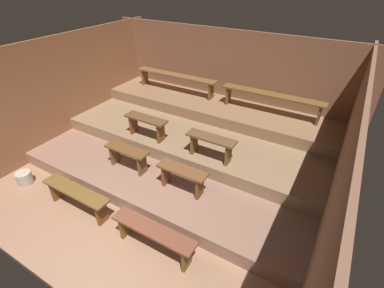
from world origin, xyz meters
TOP-DOWN VIEW (x-y plane):
  - ground at (0.00, 2.61)m, footprint 6.79×6.01m
  - wall_back at (0.00, 5.24)m, footprint 6.79×0.06m
  - wall_left at (-3.02, 2.61)m, footprint 0.06×6.01m
  - wall_right at (3.02, 2.61)m, footprint 0.06×6.01m
  - platform_lower at (0.00, 3.21)m, footprint 5.99×4.00m
  - platform_middle at (0.00, 3.86)m, footprint 5.99×2.71m
  - platform_upper at (0.00, 4.60)m, footprint 5.99×1.23m
  - bench_floor_left at (-0.85, 0.82)m, footprint 1.42×0.29m
  - bench_floor_right at (0.85, 0.82)m, footprint 1.42×0.29m
  - bench_lower_left at (-0.65, 1.98)m, footprint 0.95×0.29m
  - bench_lower_right at (0.65, 1.98)m, footprint 0.95×0.29m
  - bench_middle_left at (-0.79, 2.81)m, footprint 0.99×0.29m
  - bench_middle_right at (0.79, 2.81)m, footprint 0.99×0.29m
  - bench_upper_left at (-1.32, 4.81)m, footprint 2.40×0.29m
  - bench_upper_right at (1.32, 4.81)m, footprint 2.40×0.29m
  - pail_floor at (-2.39, 0.77)m, footprint 0.30×0.30m

SIDE VIEW (x-z plane):
  - ground at x=0.00m, z-range -0.08..0.00m
  - pail_floor at x=-2.39m, z-range 0.00..0.27m
  - platform_lower at x=0.00m, z-range 0.00..0.27m
  - bench_floor_left at x=-0.85m, z-range 0.13..0.60m
  - bench_floor_right at x=0.85m, z-range 0.13..0.60m
  - platform_middle at x=0.00m, z-range 0.27..0.55m
  - bench_lower_left at x=-0.65m, z-range 0.38..0.85m
  - bench_lower_right at x=0.65m, z-range 0.38..0.85m
  - platform_upper at x=0.00m, z-range 0.55..0.82m
  - bench_middle_left at x=-0.79m, z-range 0.65..1.13m
  - bench_middle_right at x=0.79m, z-range 0.65..1.13m
  - bench_upper_left at x=-1.32m, z-range 0.97..1.45m
  - bench_upper_right at x=1.32m, z-range 0.97..1.45m
  - wall_back at x=0.00m, z-range 0.00..2.51m
  - wall_left at x=-3.02m, z-range 0.00..2.51m
  - wall_right at x=3.02m, z-range 0.00..2.51m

